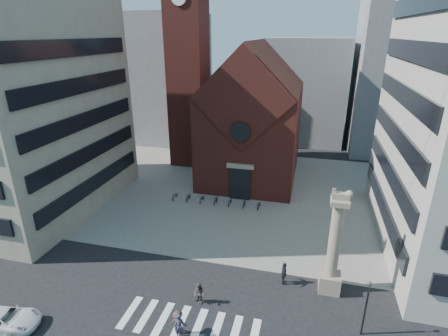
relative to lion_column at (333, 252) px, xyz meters
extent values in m
plane|color=black|center=(-10.01, -3.00, -3.46)|extent=(120.00, 120.00, 0.00)
cube|color=gray|center=(-10.01, 16.00, -3.43)|extent=(46.00, 30.00, 0.05)
cube|color=maroon|center=(-10.01, 22.00, 2.54)|extent=(12.00, 16.00, 12.00)
cube|color=brown|center=(-10.01, 22.40, 8.54)|extent=(12.00, 15.40, 12.00)
cube|color=maroon|center=(-10.01, 14.05, 8.54)|extent=(11.76, 0.50, 11.76)
cylinder|color=black|center=(-10.01, 13.60, 5.04)|extent=(2.20, 0.30, 2.20)
cube|color=black|center=(-10.01, 13.85, -1.46)|extent=(2.40, 0.30, 4.00)
cube|color=gray|center=(-10.01, 13.80, 0.84)|extent=(3.20, 0.40, 0.50)
cube|color=maroon|center=(-20.01, 25.00, 11.54)|extent=(5.00, 5.00, 30.00)
cube|color=tan|center=(-34.01, 7.00, 9.54)|extent=(18.00, 20.00, 26.00)
cube|color=gray|center=(-30.01, 37.00, 7.54)|extent=(16.00, 14.00, 22.00)
cube|color=gray|center=(-4.01, 42.00, 5.54)|extent=(14.00, 12.00, 18.00)
cube|color=gray|center=(11.99, 39.00, 8.54)|extent=(16.00, 14.00, 24.00)
cube|color=gray|center=(-0.01, 0.00, -2.71)|extent=(1.60, 1.60, 1.50)
cylinder|color=gray|center=(-0.01, 0.00, 1.04)|extent=(0.90, 0.90, 6.00)
cube|color=gray|center=(-0.01, 0.00, 4.24)|extent=(1.30, 1.30, 0.40)
cube|color=gray|center=(-0.01, 0.00, 4.64)|extent=(1.20, 0.50, 0.55)
sphere|color=gray|center=(0.54, 0.00, 4.89)|extent=(0.56, 0.56, 0.56)
cube|color=gray|center=(-0.51, 0.00, 5.04)|extent=(0.25, 0.15, 0.35)
cylinder|color=black|center=(1.99, -4.00, -1.71)|extent=(0.12, 0.12, 3.50)
imported|color=black|center=(1.99, -4.00, 0.44)|extent=(0.13, 0.16, 0.80)
imported|color=white|center=(-21.54, -9.26, -2.81)|extent=(4.93, 2.80, 1.30)
imported|color=#333145|center=(-9.66, -7.26, -2.50)|extent=(0.76, 0.56, 1.91)
imported|color=#4F413F|center=(-9.39, -3.94, -2.57)|extent=(1.08, 0.99, 1.78)
imported|color=#232229|center=(-3.52, -0.18, -2.48)|extent=(0.72, 1.23, 1.96)
imported|color=#44302D|center=(-9.90, -6.87, -2.56)|extent=(1.20, 0.74, 1.79)
imported|color=black|center=(-17.60, 11.95, -2.99)|extent=(0.60, 1.61, 0.84)
imported|color=black|center=(-15.90, 11.95, -2.94)|extent=(0.48, 1.56, 0.93)
imported|color=black|center=(-14.20, 11.95, -2.99)|extent=(0.60, 1.61, 0.84)
imported|color=black|center=(-12.50, 11.95, -2.94)|extent=(0.48, 1.56, 0.93)
imported|color=black|center=(-10.80, 11.95, -2.99)|extent=(0.60, 1.61, 0.84)
imported|color=black|center=(-9.10, 11.95, -2.94)|extent=(0.48, 1.56, 0.93)
imported|color=black|center=(-7.40, 11.95, -2.99)|extent=(0.60, 1.61, 0.84)
camera|label=1|loc=(-2.58, -23.45, 15.45)|focal=28.00mm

